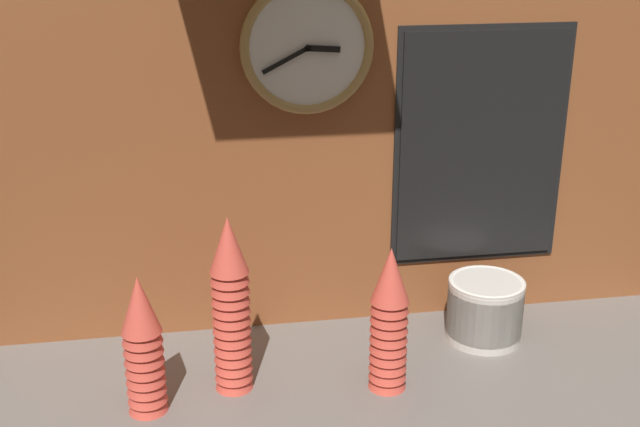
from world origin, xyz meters
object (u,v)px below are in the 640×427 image
object	(u,v)px
cup_stack_center_right	(389,319)
cup_stack_center_left	(231,305)
bowl_stack_right	(485,308)
wall_clock	(307,47)
menu_board	(480,148)
cup_stack_left	(143,345)

from	to	relation	value
cup_stack_center_right	cup_stack_center_left	size ratio (longest dim) A/B	0.83
bowl_stack_right	wall_clock	distance (m)	0.69
cup_stack_center_right	bowl_stack_right	distance (m)	0.31
cup_stack_center_left	bowl_stack_right	distance (m)	0.58
cup_stack_center_left	menu_board	distance (m)	0.66
menu_board	wall_clock	bearing A→B (deg)	-178.68
cup_stack_left	cup_stack_center_right	bearing A→B (deg)	0.48
cup_stack_left	cup_stack_center_left	xyz separation A→B (m)	(0.17, 0.05, 0.04)
bowl_stack_right	menu_board	bearing A→B (deg)	84.91
cup_stack_center_right	menu_board	xyz separation A→B (m)	(0.27, 0.28, 0.25)
cup_stack_left	cup_stack_center_left	bearing A→B (deg)	17.21
cup_stack_center_left	wall_clock	xyz separation A→B (m)	(0.19, 0.23, 0.45)
cup_stack_center_right	wall_clock	xyz separation A→B (m)	(-0.12, 0.28, 0.48)
wall_clock	menu_board	world-z (taller)	wall_clock
bowl_stack_right	menu_board	world-z (taller)	menu_board
cup_stack_center_left	menu_board	world-z (taller)	menu_board
cup_stack_center_left	menu_board	size ratio (longest dim) A/B	0.68
cup_stack_left	cup_stack_center_left	size ratio (longest dim) A/B	0.77
bowl_stack_right	wall_clock	bearing A→B (deg)	162.35
cup_stack_center_left	wall_clock	bearing A→B (deg)	50.79
cup_stack_left	menu_board	xyz separation A→B (m)	(0.74, 0.29, 0.26)
cup_stack_center_left	bowl_stack_right	size ratio (longest dim) A/B	2.20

